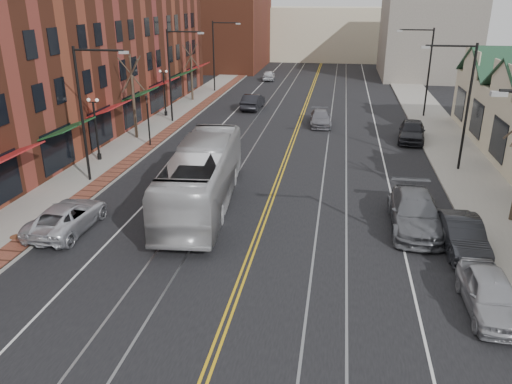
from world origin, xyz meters
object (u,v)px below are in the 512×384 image
(parked_car_a, at_px, (490,294))
(parked_car_d, at_px, (412,131))
(parked_car_c, at_px, (415,212))
(parked_car_b, at_px, (462,235))
(transit_bus, at_px, (202,176))
(parked_suv, at_px, (67,217))

(parked_car_a, relative_size, parked_car_d, 0.89)
(parked_car_c, xyz_separation_m, parked_car_d, (1.80, 16.59, -0.02))
(parked_car_a, relative_size, parked_car_b, 0.96)
(parked_car_a, bearing_deg, parked_car_c, 103.93)
(parked_car_b, height_order, parked_car_d, parked_car_d)
(transit_bus, bearing_deg, parked_car_c, 169.57)
(parked_car_d, bearing_deg, parked_car_b, -82.34)
(parked_car_d, bearing_deg, parked_car_c, -88.54)
(transit_bus, distance_m, parked_car_c, 11.14)
(parked_suv, bearing_deg, parked_car_c, -169.13)
(parked_car_a, bearing_deg, transit_bus, 147.68)
(parked_car_a, distance_m, parked_car_c, 7.10)
(transit_bus, height_order, parked_car_b, transit_bus)
(parked_suv, relative_size, parked_car_a, 1.17)
(transit_bus, xyz_separation_m, parked_car_d, (12.85, 15.55, -0.88))
(transit_bus, relative_size, parked_car_c, 2.09)
(parked_car_a, height_order, parked_car_d, parked_car_d)
(parked_car_c, bearing_deg, transit_bus, 175.42)
(transit_bus, distance_m, parked_suv, 7.12)
(transit_bus, bearing_deg, parked_car_d, -134.66)
(transit_bus, xyz_separation_m, parked_car_a, (12.85, -7.90, -0.97))
(parked_suv, bearing_deg, parked_car_b, -176.34)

